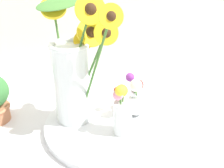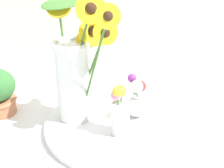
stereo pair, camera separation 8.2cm
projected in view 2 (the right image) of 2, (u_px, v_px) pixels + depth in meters
name	position (u px, v px, depth m)	size (l,w,h in m)	color
ground_plane	(120.00, 141.00, 0.83)	(6.00, 6.00, 0.00)	silver
serving_tray	(112.00, 124.00, 0.89)	(0.45, 0.45, 0.02)	silver
mason_jar_sunflowers	(75.00, 71.00, 0.85)	(0.24, 0.25, 0.42)	silver
vase_small_center	(120.00, 111.00, 0.80)	(0.06, 0.07, 0.17)	white
vase_bulb_right	(137.00, 100.00, 0.89)	(0.08, 0.09, 0.15)	white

